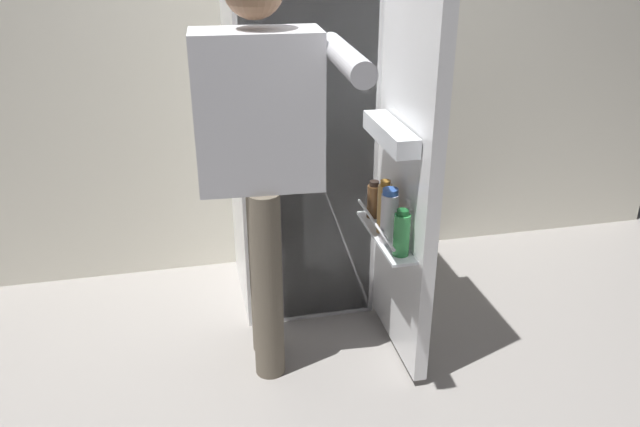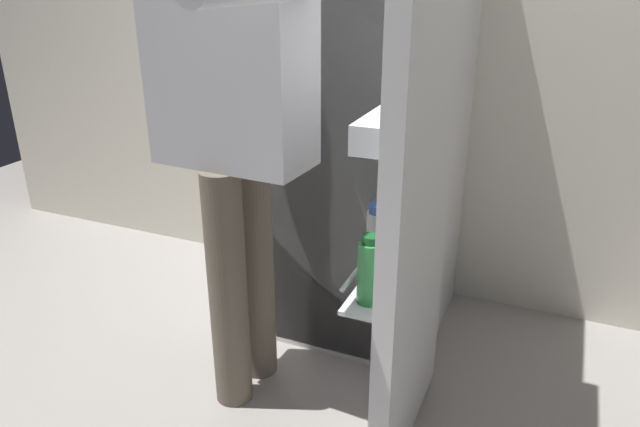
{
  "view_description": "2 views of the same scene",
  "coord_description": "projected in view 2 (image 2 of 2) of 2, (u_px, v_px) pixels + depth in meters",
  "views": [
    {
      "loc": [
        -0.5,
        -2.16,
        1.67
      ],
      "look_at": [
        -0.03,
        -0.06,
        0.68
      ],
      "focal_mm": 35.3,
      "sensor_mm": 36.0,
      "label": 1
    },
    {
      "loc": [
        0.64,
        -1.43,
        1.33
      ],
      "look_at": [
        0.04,
        -0.03,
        0.69
      ],
      "focal_mm": 33.22,
      "sensor_mm": 36.0,
      "label": 2
    }
  ],
  "objects": [
    {
      "name": "ground_plane",
      "position": [
        312.0,
        399.0,
        1.96
      ],
      "size": [
        6.07,
        6.07,
        0.0
      ],
      "primitive_type": "plane",
      "color": "gray"
    },
    {
      "name": "refrigerator",
      "position": [
        376.0,
        127.0,
        2.07
      ],
      "size": [
        0.64,
        1.18,
        1.61
      ],
      "color": "white",
      "rests_on": "ground_plane"
    },
    {
      "name": "person",
      "position": [
        235.0,
        109.0,
        1.67
      ],
      "size": [
        0.54,
        0.77,
        1.59
      ],
      "color": "#665B4C",
      "rests_on": "ground_plane"
    }
  ]
}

